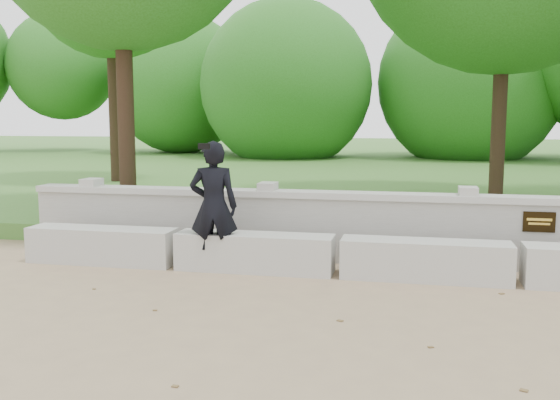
{
  "coord_description": "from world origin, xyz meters",
  "views": [
    {
      "loc": [
        -1.16,
        -5.22,
        1.82
      ],
      "look_at": [
        -2.7,
        1.95,
        0.86
      ],
      "focal_mm": 40.0,
      "sensor_mm": 36.0,
      "label": 1
    }
  ],
  "objects": [
    {
      "name": "shrub_b",
      "position": [
        -0.24,
        3.3,
        0.53
      ],
      "size": [
        0.4,
        0.39,
        0.57
      ],
      "primitive_type": "imported",
      "rotation": [
        0.0,
        0.0,
        2.44
      ],
      "color": "#3B7A29",
      "rests_on": "lawn"
    },
    {
      "name": "shrub_a",
      "position": [
        -1.54,
        3.3,
        0.52
      ],
      "size": [
        0.34,
        0.34,
        0.54
      ],
      "primitive_type": "imported",
      "rotation": [
        0.0,
        0.0,
        0.78
      ],
      "color": "#3B7A29",
      "rests_on": "lawn"
    },
    {
      "name": "lawn",
      "position": [
        0.0,
        14.0,
        0.12
      ],
      "size": [
        40.0,
        22.0,
        0.25
      ],
      "primitive_type": "cube",
      "color": "#396C26",
      "rests_on": "ground"
    },
    {
      "name": "parapet_wall",
      "position": [
        0.0,
        2.6,
        0.46
      ],
      "size": [
        12.5,
        0.35,
        0.9
      ],
      "color": "#A7A49D",
      "rests_on": "ground"
    },
    {
      "name": "ground",
      "position": [
        0.0,
        0.0,
        0.0
      ],
      "size": [
        80.0,
        80.0,
        0.0
      ],
      "primitive_type": "plane",
      "color": "#947B5B",
      "rests_on": "ground"
    },
    {
      "name": "man_main",
      "position": [
        -3.48,
        1.8,
        0.78
      ],
      "size": [
        0.63,
        0.57,
        1.56
      ],
      "color": "black",
      "rests_on": "ground"
    },
    {
      "name": "concrete_bench",
      "position": [
        0.0,
        1.9,
        0.22
      ],
      "size": [
        11.9,
        0.45,
        0.45
      ],
      "color": "#B1AFA7",
      "rests_on": "ground"
    },
    {
      "name": "shrub_d",
      "position": [
        -0.8,
        3.65,
        0.52
      ],
      "size": [
        0.39,
        0.4,
        0.53
      ],
      "primitive_type": "imported",
      "rotation": [
        0.0,
        0.0,
        5.34
      ],
      "color": "#3B7A29",
      "rests_on": "lawn"
    }
  ]
}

